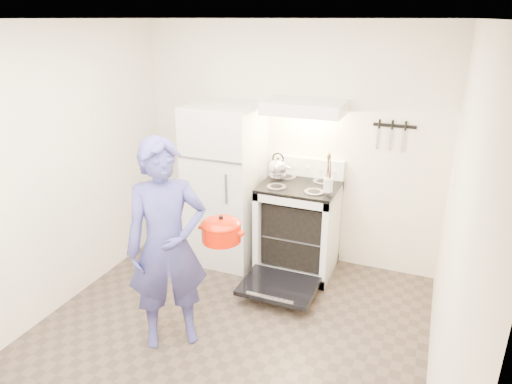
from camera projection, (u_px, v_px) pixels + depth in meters
floor at (216, 349)px, 3.68m from camera, size 3.60×3.60×0.00m
back_wall at (289, 145)px, 4.80m from camera, size 3.20×0.02×2.50m
refrigerator at (226, 184)px, 4.84m from camera, size 0.70×0.70×1.70m
stove_body at (298, 229)px, 4.72m from camera, size 0.76×0.65×0.92m
cooktop at (300, 186)px, 4.55m from camera, size 0.76×0.65×0.03m
backsplash at (308, 167)px, 4.75m from camera, size 0.76×0.07×0.20m
oven_door at (279, 286)px, 4.32m from camera, size 0.70×0.54×0.04m
oven_rack at (298, 231)px, 4.72m from camera, size 0.60×0.52×0.01m
range_hood at (305, 107)px, 4.33m from camera, size 0.76×0.50×0.12m
knife_strip at (395, 126)px, 4.31m from camera, size 0.40×0.02×0.03m
pizza_stone at (303, 231)px, 4.68m from camera, size 0.34×0.34×0.02m
tea_kettle at (278, 166)px, 4.64m from camera, size 0.23×0.19×0.28m
utensil_jar at (328, 185)px, 4.26m from camera, size 0.11×0.11×0.13m
person at (167, 246)px, 3.51m from camera, size 0.75×0.71×1.72m
dutch_oven at (221, 232)px, 3.60m from camera, size 0.38×0.31×0.25m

